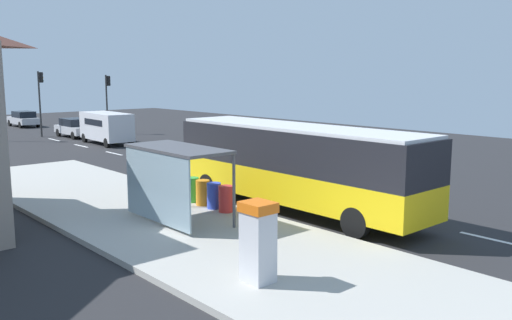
{
  "coord_description": "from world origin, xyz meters",
  "views": [
    {
      "loc": [
        -16.0,
        -13.16,
        5.05
      ],
      "look_at": [
        -1.0,
        3.69,
        1.5
      ],
      "focal_mm": 38.01,
      "sensor_mm": 36.0,
      "label": 1
    }
  ],
  "objects_px": {
    "white_van": "(106,126)",
    "sedan_near": "(24,119)",
    "traffic_light_median": "(40,94)",
    "recycling_bin_blue": "(214,196)",
    "recycling_bin_orange": "(203,193)",
    "sedan_far": "(75,127)",
    "recycling_bin_green": "(192,190)",
    "bus": "(295,162)",
    "traffic_light_near_side": "(108,95)",
    "recycling_bin_red": "(226,199)",
    "ticket_machine": "(258,241)",
    "bus_shelter": "(170,165)"
  },
  "relations": [
    {
      "from": "ticket_machine",
      "to": "recycling_bin_orange",
      "type": "height_order",
      "value": "ticket_machine"
    },
    {
      "from": "traffic_light_near_side",
      "to": "recycling_bin_red",
      "type": "bearing_deg",
      "value": -108.86
    },
    {
      "from": "traffic_light_median",
      "to": "recycling_bin_blue",
      "type": "bearing_deg",
      "value": -98.92
    },
    {
      "from": "sedan_near",
      "to": "traffic_light_median",
      "type": "distance_m",
      "value": 10.66
    },
    {
      "from": "sedan_near",
      "to": "recycling_bin_orange",
      "type": "distance_m",
      "value": 39.26
    },
    {
      "from": "bus",
      "to": "recycling_bin_green",
      "type": "height_order",
      "value": "bus"
    },
    {
      "from": "recycling_bin_green",
      "to": "traffic_light_median",
      "type": "height_order",
      "value": "traffic_light_median"
    },
    {
      "from": "sedan_near",
      "to": "ticket_machine",
      "type": "xyz_separation_m",
      "value": [
        -10.08,
        -45.84,
        0.38
      ]
    },
    {
      "from": "sedan_far",
      "to": "ticket_machine",
      "type": "height_order",
      "value": "ticket_machine"
    },
    {
      "from": "recycling_bin_red",
      "to": "recycling_bin_green",
      "type": "height_order",
      "value": "same"
    },
    {
      "from": "sedan_near",
      "to": "bus_shelter",
      "type": "bearing_deg",
      "value": -102.3
    },
    {
      "from": "recycling_bin_green",
      "to": "sedan_near",
      "type": "bearing_deg",
      "value": 80.3
    },
    {
      "from": "bus",
      "to": "recycling_bin_blue",
      "type": "xyz_separation_m",
      "value": [
        -2.49,
        1.71,
        -1.19
      ]
    },
    {
      "from": "sedan_far",
      "to": "ticket_machine",
      "type": "distance_m",
      "value": 35.18
    },
    {
      "from": "bus",
      "to": "recycling_bin_orange",
      "type": "distance_m",
      "value": 3.66
    },
    {
      "from": "recycling_bin_green",
      "to": "traffic_light_near_side",
      "type": "distance_m",
      "value": 28.15
    },
    {
      "from": "traffic_light_near_side",
      "to": "traffic_light_median",
      "type": "relative_size",
      "value": 0.94
    },
    {
      "from": "traffic_light_near_side",
      "to": "bus_shelter",
      "type": "height_order",
      "value": "traffic_light_near_side"
    },
    {
      "from": "recycling_bin_blue",
      "to": "bus_shelter",
      "type": "distance_m",
      "value": 2.7
    },
    {
      "from": "bus",
      "to": "traffic_light_median",
      "type": "bearing_deg",
      "value": 86.11
    },
    {
      "from": "traffic_light_median",
      "to": "bus_shelter",
      "type": "distance_m",
      "value": 30.64
    },
    {
      "from": "sedan_far",
      "to": "bus_shelter",
      "type": "bearing_deg",
      "value": -107.38
    },
    {
      "from": "recycling_bin_green",
      "to": "traffic_light_median",
      "type": "relative_size",
      "value": 0.18
    },
    {
      "from": "sedan_near",
      "to": "sedan_far",
      "type": "bearing_deg",
      "value": -90.0
    },
    {
      "from": "ticket_machine",
      "to": "traffic_light_near_side",
      "type": "distance_m",
      "value": 36.67
    },
    {
      "from": "sedan_near",
      "to": "sedan_far",
      "type": "xyz_separation_m",
      "value": [
        -0.0,
        -12.13,
        0.0
      ]
    },
    {
      "from": "recycling_bin_blue",
      "to": "recycling_bin_orange",
      "type": "distance_m",
      "value": 0.7
    },
    {
      "from": "recycling_bin_orange",
      "to": "recycling_bin_green",
      "type": "bearing_deg",
      "value": 90.0
    },
    {
      "from": "sedan_far",
      "to": "recycling_bin_blue",
      "type": "bearing_deg",
      "value": -103.4
    },
    {
      "from": "white_van",
      "to": "sedan_far",
      "type": "relative_size",
      "value": 1.2
    },
    {
      "from": "sedan_near",
      "to": "recycling_bin_blue",
      "type": "relative_size",
      "value": 4.65
    },
    {
      "from": "recycling_bin_green",
      "to": "traffic_light_near_side",
      "type": "xyz_separation_m",
      "value": [
        9.7,
        26.29,
        2.7
      ]
    },
    {
      "from": "traffic_light_near_side",
      "to": "white_van",
      "type": "bearing_deg",
      "value": -117.82
    },
    {
      "from": "recycling_bin_green",
      "to": "recycling_bin_red",
      "type": "bearing_deg",
      "value": -90.0
    },
    {
      "from": "ticket_machine",
      "to": "traffic_light_median",
      "type": "distance_m",
      "value": 36.71
    },
    {
      "from": "recycling_bin_orange",
      "to": "bus_shelter",
      "type": "xyz_separation_m",
      "value": [
        -2.21,
        -1.25,
        1.44
      ]
    },
    {
      "from": "white_van",
      "to": "sedan_near",
      "type": "bearing_deg",
      "value": 89.68
    },
    {
      "from": "white_van",
      "to": "recycling_bin_orange",
      "type": "relative_size",
      "value": 5.56
    },
    {
      "from": "white_van",
      "to": "bus_shelter",
      "type": "bearing_deg",
      "value": -111.39
    },
    {
      "from": "ticket_machine",
      "to": "recycling_bin_red",
      "type": "height_order",
      "value": "ticket_machine"
    },
    {
      "from": "recycling_bin_blue",
      "to": "bus_shelter",
      "type": "relative_size",
      "value": 0.24
    },
    {
      "from": "recycling_bin_green",
      "to": "traffic_light_median",
      "type": "xyz_separation_m",
      "value": [
        4.6,
        27.89,
        2.88
      ]
    },
    {
      "from": "white_van",
      "to": "recycling_bin_blue",
      "type": "height_order",
      "value": "white_van"
    },
    {
      "from": "sedan_near",
      "to": "bus_shelter",
      "type": "height_order",
      "value": "bus_shelter"
    },
    {
      "from": "traffic_light_median",
      "to": "white_van",
      "type": "bearing_deg",
      "value": -77.06
    },
    {
      "from": "bus_shelter",
      "to": "recycling_bin_orange",
      "type": "bearing_deg",
      "value": 29.41
    },
    {
      "from": "bus",
      "to": "recycling_bin_blue",
      "type": "height_order",
      "value": "bus"
    },
    {
      "from": "recycling_bin_red",
      "to": "recycling_bin_orange",
      "type": "relative_size",
      "value": 1.0
    },
    {
      "from": "recycling_bin_orange",
      "to": "traffic_light_median",
      "type": "distance_m",
      "value": 29.1
    },
    {
      "from": "recycling_bin_red",
      "to": "bus_shelter",
      "type": "relative_size",
      "value": 0.24
    }
  ]
}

